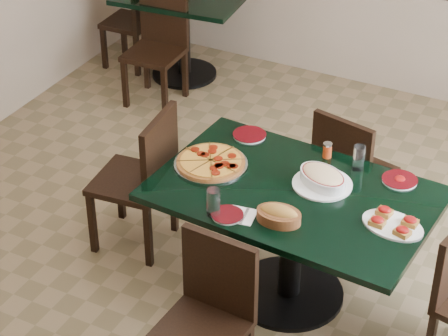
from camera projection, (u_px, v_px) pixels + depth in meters
The scene contains 19 objects.
floor at pixel (238, 276), 5.33m from camera, with size 5.50×5.50×0.00m, color brown.
main_table at pixel (293, 218), 4.88m from camera, with size 1.58×1.07×0.75m.
back_table at pixel (183, 19), 7.26m from camera, with size 1.08×0.83×0.75m.
chair_far at pixel (349, 169), 5.43m from camera, with size 0.49×0.49×0.89m.
chair_near at pixel (209, 311), 4.35m from camera, with size 0.44×0.44×0.89m.
chair_left at pixel (144, 174), 5.31m from camera, with size 0.49×0.49×0.95m.
back_chair_near at pixel (159, 41), 6.95m from camera, with size 0.44×0.44×0.90m.
back_chair_left at pixel (136, 17), 7.45m from camera, with size 0.40×0.40×0.83m.
pepperoni_pizza at pixel (211, 162), 4.99m from camera, with size 0.43×0.43×0.04m.
lasagna_casserole at pixel (323, 178), 4.80m from camera, with size 0.36×0.33×0.09m.
bread_basket at pixel (279, 215), 4.53m from camera, with size 0.25×0.18×0.10m.
bruschetta_platter at pixel (393, 223), 4.50m from camera, with size 0.38×0.29×0.05m.
side_plate_near at pixel (228, 215), 4.58m from camera, with size 0.17×0.17×0.02m.
side_plate_far_r at pixel (400, 180), 4.85m from camera, with size 0.20×0.20×0.03m.
side_plate_far_l at pixel (249, 135), 5.26m from camera, with size 0.20×0.20×0.02m.
napkin_setting at pixel (241, 215), 4.59m from camera, with size 0.17×0.17×0.01m.
water_glass_a at pixel (359, 158), 4.92m from camera, with size 0.07×0.07×0.15m, color white.
water_glass_b at pixel (213, 202), 4.55m from camera, with size 0.07×0.07×0.16m, color white.
pepper_shaker at pixel (327, 150), 5.04m from camera, with size 0.05×0.05×0.09m.
Camera 1 is at (1.80, -3.67, 3.49)m, focal length 70.00 mm.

